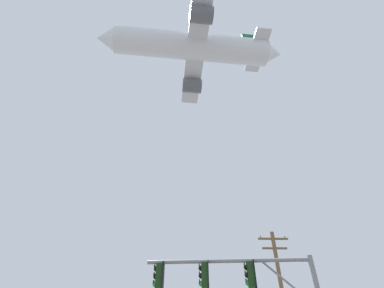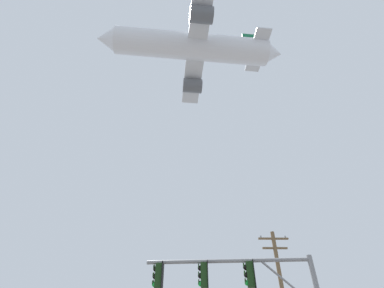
% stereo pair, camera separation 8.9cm
% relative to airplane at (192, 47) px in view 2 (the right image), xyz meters
% --- Properties ---
extents(airplane, '(27.31, 21.10, 7.44)m').
position_rel_airplane_xyz_m(airplane, '(0.00, 0.00, 0.00)').
color(airplane, white).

